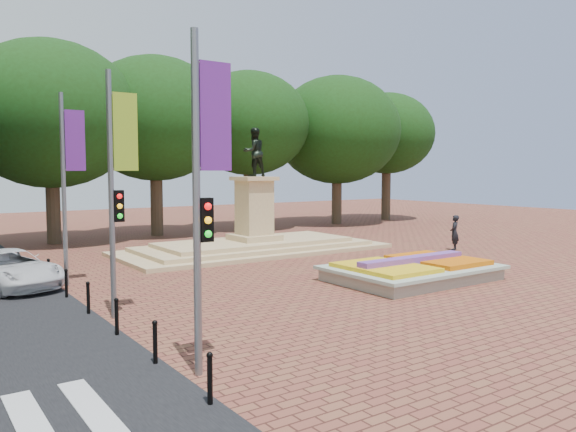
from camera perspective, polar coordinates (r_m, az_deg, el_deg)
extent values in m
plane|color=brown|center=(23.00, 7.07, -5.94)|extent=(90.00, 90.00, 0.00)
cube|color=gray|center=(22.25, 12.47, -5.78)|extent=(6.00, 4.00, 0.45)
cube|color=#A9B6A5|center=(22.20, 12.48, -5.09)|extent=(6.30, 4.30, 0.12)
cube|color=#D0670B|center=(23.26, 14.92, -4.37)|extent=(2.60, 3.40, 0.22)
cube|color=yellow|center=(21.15, 9.81, -5.19)|extent=(2.60, 3.40, 0.18)
cube|color=#5A3593|center=(22.17, 12.49, -4.52)|extent=(5.20, 0.55, 0.38)
cube|color=tan|center=(29.34, -3.43, -3.43)|extent=(14.00, 6.00, 0.20)
cube|color=tan|center=(29.31, -3.43, -3.04)|extent=(12.00, 5.00, 0.20)
cube|color=tan|center=(29.29, -3.43, -2.65)|extent=(10.00, 4.00, 0.20)
cube|color=tan|center=(29.26, -3.44, -2.16)|extent=(2.20, 2.20, 0.30)
cube|color=tan|center=(29.12, -3.45, 0.87)|extent=(1.50, 1.50, 2.80)
cube|color=tan|center=(29.06, -3.47, 3.82)|extent=(1.90, 1.90, 0.20)
imported|color=black|center=(29.07, -3.48, 6.48)|extent=(1.22, 0.95, 2.50)
cylinder|color=#392B1F|center=(35.60, -23.22, 0.70)|extent=(0.80, 0.80, 4.00)
ellipsoid|color=black|center=(35.62, -23.46, 8.25)|extent=(8.80, 8.80, 7.48)
cylinder|color=#392B1F|center=(37.63, -12.72, 1.15)|extent=(0.80, 0.80, 4.00)
ellipsoid|color=black|center=(37.65, -12.85, 8.30)|extent=(8.80, 8.80, 7.48)
cylinder|color=#392B1F|center=(40.77, -3.57, 1.51)|extent=(0.80, 0.80, 4.00)
ellipsoid|color=black|center=(40.79, -3.60, 8.11)|extent=(8.80, 8.80, 7.48)
cylinder|color=#392B1F|center=(44.80, 4.11, 1.79)|extent=(0.80, 0.80, 4.00)
ellipsoid|color=black|center=(44.82, 4.14, 7.79)|extent=(8.80, 8.80, 7.48)
cylinder|color=#392B1F|center=(49.50, 10.43, 1.99)|extent=(0.80, 0.80, 4.00)
ellipsoid|color=black|center=(49.51, 10.51, 7.42)|extent=(8.80, 8.80, 7.48)
cylinder|color=slate|center=(11.44, -9.27, 1.06)|extent=(0.16, 0.16, 7.00)
cube|color=#611F84|center=(11.68, -7.37, 10.00)|extent=(0.70, 0.04, 2.20)
cylinder|color=slate|center=(16.57, -17.52, 1.99)|extent=(0.16, 0.16, 7.00)
cube|color=#89AD22|center=(16.73, -16.18, 8.21)|extent=(0.70, 0.04, 2.20)
cylinder|color=slate|center=(21.88, -21.82, 2.46)|extent=(0.16, 0.16, 7.00)
cube|color=#611F84|center=(22.00, -20.81, 7.19)|extent=(0.70, 0.04, 2.20)
cube|color=black|center=(11.55, -8.36, -0.39)|extent=(0.28, 0.18, 0.90)
cube|color=black|center=(16.65, -16.84, 0.98)|extent=(0.28, 0.18, 0.90)
cylinder|color=black|center=(10.54, -7.94, -16.25)|extent=(0.10, 0.10, 0.90)
sphere|color=black|center=(10.39, -7.97, -13.82)|extent=(0.12, 0.12, 0.12)
cylinder|color=black|center=(12.80, -13.34, -12.54)|extent=(0.10, 0.10, 0.90)
sphere|color=black|center=(12.67, -13.38, -10.51)|extent=(0.12, 0.12, 0.12)
cylinder|color=black|center=(15.16, -17.01, -9.90)|extent=(0.10, 0.10, 0.90)
sphere|color=black|center=(15.05, -17.05, -8.17)|extent=(0.12, 0.12, 0.12)
cylinder|color=black|center=(17.59, -19.63, -7.96)|extent=(0.10, 0.10, 0.90)
sphere|color=black|center=(17.50, -19.67, -6.46)|extent=(0.12, 0.12, 0.12)
cylinder|color=black|center=(20.06, -21.60, -6.48)|extent=(0.10, 0.10, 0.90)
sphere|color=black|center=(19.98, -21.64, -5.16)|extent=(0.12, 0.12, 0.12)
cylinder|color=black|center=(22.56, -23.12, -5.32)|extent=(0.10, 0.10, 0.90)
sphere|color=black|center=(22.49, -23.16, -4.14)|extent=(0.12, 0.12, 0.12)
imported|color=silver|center=(22.50, -26.49, -4.86)|extent=(3.55, 5.37, 1.37)
imported|color=black|center=(31.01, 16.56, -1.63)|extent=(0.81, 0.75, 1.86)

